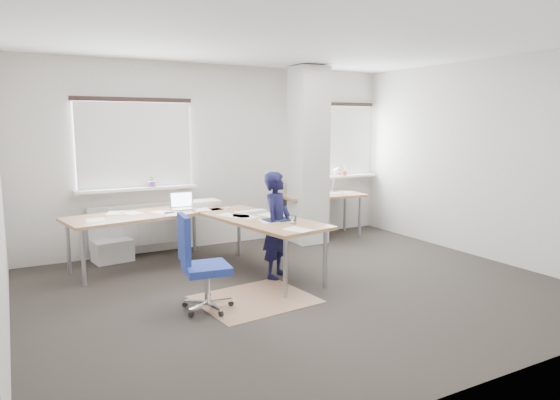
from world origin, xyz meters
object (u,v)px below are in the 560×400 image
desk_main (203,218)px  desk_side (322,197)px  task_chair (203,284)px  person (277,225)px

desk_main → desk_side: size_ratio=1.93×
desk_main → task_chair: size_ratio=2.78×
desk_main → person: bearing=-57.4°
desk_main → desk_side: bearing=10.2°
desk_main → desk_side: 2.59m
desk_side → task_chair: desk_side is taller
task_chair → person: (1.20, 0.64, 0.38)m
desk_side → task_chair: (-2.94, -2.29, -0.40)m
task_chair → desk_side: bearing=44.4°
desk_side → task_chair: bearing=-136.7°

